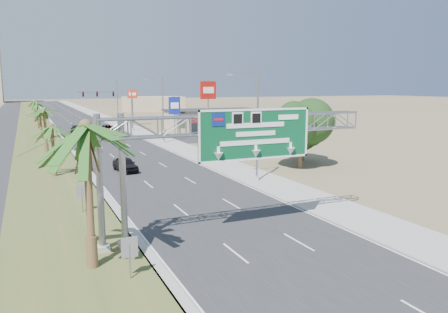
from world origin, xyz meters
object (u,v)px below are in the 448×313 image
car_mid_lane (102,134)px  car_far (76,129)px  signal_mast (121,107)px  car_right_lane (107,129)px  palm_near (86,127)px  car_left_lane (125,164)px  pole_sign_blue (174,107)px  store_building (214,121)px  pole_sign_red_far (132,97)px  sign_gantry (228,134)px  pole_sign_red_near (208,95)px

car_mid_lane → car_far: size_ratio=0.90×
signal_mast → car_right_lane: signal_mast is taller
palm_near → car_mid_lane: bearing=80.6°
car_left_lane → pole_sign_blue: (14.45, 27.80, 4.45)m
store_building → pole_sign_blue: pole_sign_blue is taller
pole_sign_red_far → signal_mast: bearing=-112.1°
palm_near → store_building: (31.20, 58.00, -4.93)m
signal_mast → pole_sign_blue: bearing=-61.5°
car_right_lane → store_building: bearing=-9.4°
pole_sign_red_far → palm_near: bearing=-104.2°
car_left_lane → car_right_lane: bearing=77.1°
pole_sign_blue → pole_sign_red_far: pole_sign_red_far is taller
pole_sign_red_far → car_mid_lane: bearing=-115.7°
sign_gantry → palm_near: bearing=-166.7°
car_far → pole_sign_blue: (15.09, -14.08, 4.56)m
pole_sign_red_near → signal_mast: bearing=101.4°
car_mid_lane → car_far: car_mid_lane is taller
sign_gantry → car_mid_lane: bearing=89.0°
store_building → pole_sign_blue: 12.38m
car_left_lane → pole_sign_red_near: (13.70, 10.63, 6.87)m
palm_near → signal_mast: (14.37, 63.97, -2.08)m
car_mid_lane → pole_sign_blue: 13.17m
car_mid_lane → car_far: bearing=101.6°
pole_sign_red_near → pole_sign_blue: pole_sign_red_near is taller
car_mid_lane → store_building: bearing=3.6°
palm_near → car_far: (5.95, 65.78, -6.29)m
signal_mast → pole_sign_red_far: size_ratio=1.27×
pole_sign_red_far → pole_sign_blue: bearing=-85.8°
car_left_lane → car_right_lane: size_ratio=0.88×
store_building → car_right_lane: 20.71m
signal_mast → pole_sign_red_near: size_ratio=1.07×
signal_mast → car_left_lane: size_ratio=2.35×
signal_mast → car_right_lane: bearing=-179.4°
car_mid_lane → pole_sign_blue: (11.95, -3.17, 4.54)m
store_building → car_left_lane: store_building is taller
sign_gantry → signal_mast: size_ratio=1.63×
sign_gantry → pole_sign_red_near: pole_sign_red_near is taller
pole_sign_blue → palm_near: bearing=-112.1°
palm_near → pole_sign_red_far: palm_near is taller
store_building → car_far: 26.46m
sign_gantry → car_mid_lane: size_ratio=4.23×
car_mid_lane → car_right_lane: (2.31, 9.07, 0.04)m
store_building → car_far: bearing=162.9°
sign_gantry → pole_sign_red_near: (12.15, 32.59, 1.56)m
car_far → store_building: bearing=-9.5°
signal_mast → car_far: 9.59m
car_far → pole_sign_blue: 21.14m
pole_sign_red_near → palm_near: bearing=-120.4°
car_far → pole_sign_red_far: (13.28, 10.18, 5.76)m
store_building → pole_sign_red_far: 22.03m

